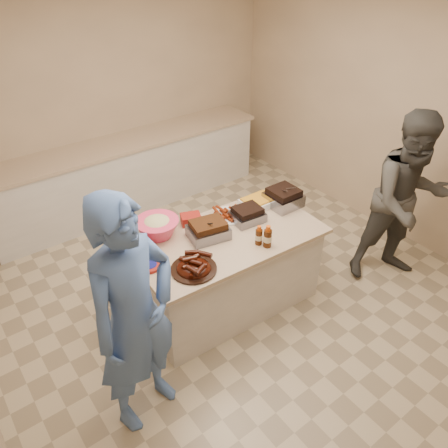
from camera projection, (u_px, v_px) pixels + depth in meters
room at (235, 295)px, 4.38m from camera, size 4.50×5.00×2.70m
back_counter at (129, 173)px, 5.58m from camera, size 3.60×0.64×0.90m
island at (227, 302)px, 4.29m from camera, size 1.74×0.98×0.80m
rib_platter at (194, 270)px, 3.46m from camera, size 0.43×0.43×0.15m
pulled_pork_tray at (208, 237)px, 3.83m from camera, size 0.38×0.32×0.10m
brisket_tray at (247, 221)px, 4.04m from camera, size 0.31×0.26×0.09m
roasting_pan at (283, 205)px, 4.27m from camera, size 0.31×0.31×0.12m
coleslaw_bowl at (158, 235)px, 3.85m from camera, size 0.40×0.40×0.26m
sausage_plate at (229, 216)px, 4.10m from camera, size 0.35×0.35×0.05m
mac_cheese_dish at (258, 206)px, 4.26m from camera, size 0.33×0.24×0.09m
bbq_bottle_a at (267, 246)px, 3.72m from camera, size 0.07×0.07×0.21m
bbq_bottle_b at (258, 244)px, 3.75m from camera, size 0.06×0.06×0.18m
mustard_bottle at (202, 231)px, 3.90m from camera, size 0.05×0.05×0.12m
sauce_bowl at (199, 227)px, 3.95m from camera, size 0.15×0.05×0.14m
plate_stack_large at (137, 251)px, 3.66m from camera, size 0.27×0.27×0.03m
plate_stack_small at (150, 267)px, 3.49m from camera, size 0.19×0.19×0.03m
plastic_cup at (145, 243)px, 3.76m from camera, size 0.10×0.09×0.10m
basket_stack at (191, 223)px, 4.01m from camera, size 0.21×0.19×0.09m
guest_blue at (149, 403)px, 3.38m from camera, size 1.17×1.98×0.45m
guest_gray at (388, 271)px, 4.68m from camera, size 1.55×1.97×0.67m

